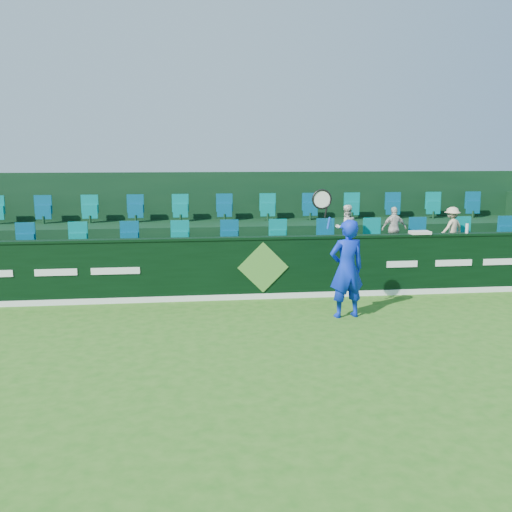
{
  "coord_description": "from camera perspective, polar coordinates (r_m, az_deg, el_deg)",
  "views": [
    {
      "loc": [
        -1.59,
        -7.98,
        3.11
      ],
      "look_at": [
        -0.28,
        2.8,
        1.15
      ],
      "focal_mm": 40.0,
      "sensor_mm": 36.0,
      "label": 1
    }
  ],
  "objects": [
    {
      "name": "sponsor_hoarding",
      "position": [
        12.33,
        0.66,
        -1.16
      ],
      "size": [
        16.0,
        0.25,
        1.35
      ],
      "color": "black",
      "rests_on": "ground"
    },
    {
      "name": "stand_rear",
      "position": [
        15.62,
        -1.01,
        3.27
      ],
      "size": [
        16.0,
        4.1,
        2.6
      ],
      "color": "black",
      "rests_on": "ground"
    },
    {
      "name": "spectator_left",
      "position": [
        13.74,
        8.99,
        2.77
      ],
      "size": [
        0.6,
        0.5,
        1.11
      ],
      "primitive_type": "imported",
      "rotation": [
        0.0,
        0.0,
        3.29
      ],
      "color": "white",
      "rests_on": "stand_tier_front"
    },
    {
      "name": "stand_tier_back",
      "position": [
        15.27,
        -0.83,
        0.95
      ],
      "size": [
        16.0,
        1.8,
        1.3
      ],
      "primitive_type": "cube",
      "color": "black",
      "rests_on": "ground"
    },
    {
      "name": "tennis_player",
      "position": [
        10.98,
        9.02,
        -1.2
      ],
      "size": [
        1.13,
        0.55,
        2.5
      ],
      "color": "#0B28C7",
      "rests_on": "ground"
    },
    {
      "name": "drinks_bottle",
      "position": [
        13.59,
        20.35,
        2.61
      ],
      "size": [
        0.07,
        0.07,
        0.22
      ],
      "primitive_type": "cylinder",
      "color": "silver",
      "rests_on": "sponsor_hoarding"
    },
    {
      "name": "spectator_right",
      "position": [
        14.69,
        18.98,
        2.65
      ],
      "size": [
        0.76,
        0.62,
        1.03
      ],
      "primitive_type": "imported",
      "rotation": [
        0.0,
        0.0,
        3.56
      ],
      "color": "beige",
      "rests_on": "stand_tier_front"
    },
    {
      "name": "ground",
      "position": [
        8.71,
        4.14,
        -10.71
      ],
      "size": [
        60.0,
        60.0,
        0.0
      ],
      "primitive_type": "plane",
      "color": "#286518",
      "rests_on": "ground"
    },
    {
      "name": "towel",
      "position": [
        13.14,
        16.08,
        2.27
      ],
      "size": [
        0.43,
        0.28,
        0.07
      ],
      "primitive_type": "cube",
      "color": "silver",
      "rests_on": "sponsor_hoarding"
    },
    {
      "name": "seat_row_front",
      "position": [
        13.72,
        -0.17,
        1.81
      ],
      "size": [
        13.5,
        0.5,
        0.6
      ],
      "primitive_type": "cube",
      "color": "#027471",
      "rests_on": "stand_tier_front"
    },
    {
      "name": "seat_row_back",
      "position": [
        15.44,
        -0.96,
        4.61
      ],
      "size": [
        13.5,
        0.5,
        0.6
      ],
      "primitive_type": "cube",
      "color": "#027471",
      "rests_on": "stand_tier_back"
    },
    {
      "name": "stand_tier_front",
      "position": [
        13.45,
        0.03,
        -1.39
      ],
      "size": [
        16.0,
        2.0,
        0.8
      ],
      "primitive_type": "cube",
      "color": "black",
      "rests_on": "ground"
    },
    {
      "name": "spectator_middle",
      "position": [
        14.11,
        13.64,
        2.68
      ],
      "size": [
        0.63,
        0.28,
        1.05
      ],
      "primitive_type": "imported",
      "rotation": [
        0.0,
        0.0,
        3.19
      ],
      "color": "beige",
      "rests_on": "stand_tier_front"
    }
  ]
}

